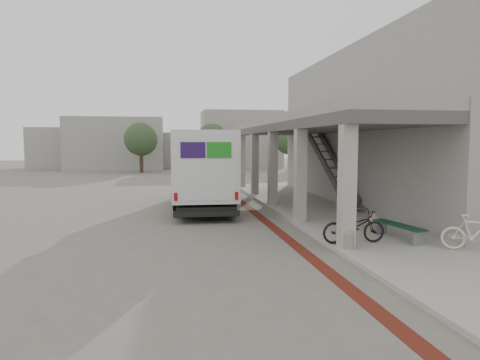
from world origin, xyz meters
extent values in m
plane|color=#635E55|center=(0.00, 0.00, 0.00)|extent=(120.00, 120.00, 0.00)
cube|color=#571B11|center=(1.00, 2.00, 0.01)|extent=(0.35, 40.00, 0.01)
cube|color=gray|center=(4.00, 0.00, 0.06)|extent=(4.40, 28.00, 0.12)
cube|color=gray|center=(7.35, 4.50, 3.50)|extent=(4.30, 17.00, 7.00)
cube|color=#4C4B48|center=(3.60, 4.50, 3.50)|extent=(3.40, 16.90, 0.35)
cube|color=gray|center=(3.60, 4.50, 3.85)|extent=(3.40, 16.90, 0.35)
cube|color=gray|center=(-8.00, 34.00, 2.75)|extent=(10.00, 6.00, 5.50)
cube|color=gray|center=(-1.00, 38.00, 2.00)|extent=(8.00, 6.00, 4.00)
cube|color=gray|center=(6.00, 36.00, 3.25)|extent=(9.00, 6.00, 6.50)
cube|color=gray|center=(-14.00, 37.00, 2.25)|extent=(7.00, 5.00, 4.50)
cylinder|color=#38281C|center=(-5.00, 28.00, 1.20)|extent=(0.36, 0.36, 2.40)
sphere|color=#293D23|center=(-5.00, 28.00, 3.20)|extent=(3.20, 3.20, 3.20)
cylinder|color=#38281C|center=(2.00, 30.00, 1.20)|extent=(0.36, 0.36, 2.40)
sphere|color=#293D23|center=(2.00, 30.00, 3.20)|extent=(3.20, 3.20, 3.20)
cylinder|color=#38281C|center=(10.00, 29.00, 1.20)|extent=(0.36, 0.36, 2.40)
sphere|color=#293D23|center=(10.00, 29.00, 3.20)|extent=(3.20, 3.20, 3.20)
cube|color=black|center=(-1.01, 4.65, 0.41)|extent=(2.43, 7.21, 0.31)
cube|color=silver|center=(-1.05, 3.74, 1.99)|extent=(2.66, 5.39, 2.65)
cube|color=silver|center=(-0.90, 7.25, 1.83)|extent=(2.52, 2.03, 2.34)
cube|color=silver|center=(-0.86, 8.32, 0.97)|extent=(2.26, 0.70, 0.82)
cube|color=black|center=(-0.87, 8.06, 2.39)|extent=(2.26, 0.59, 1.07)
cube|color=black|center=(-1.16, 0.99, 0.36)|extent=(2.35, 0.35, 0.18)
cube|color=#2A1150|center=(-2.24, 4.50, 2.45)|extent=(0.08, 1.43, 0.76)
cube|color=#1D861F|center=(-2.31, 2.97, 2.45)|extent=(0.08, 1.43, 0.76)
cube|color=#2A1150|center=(-1.61, 1.08, 2.60)|extent=(0.87, 0.07, 0.56)
cube|color=#1D861F|center=(-0.70, 1.04, 2.60)|extent=(0.87, 0.07, 0.56)
cylinder|color=black|center=(-1.97, 7.34, 0.46)|extent=(0.32, 0.93, 0.92)
cylinder|color=black|center=(0.17, 7.26, 0.46)|extent=(0.32, 0.93, 0.92)
cylinder|color=black|center=(-2.16, 2.66, 0.46)|extent=(0.32, 0.93, 0.92)
cylinder|color=black|center=(-0.02, 2.57, 0.46)|extent=(0.32, 0.93, 0.92)
cube|color=slate|center=(4.09, -3.64, 0.31)|extent=(0.40, 0.15, 0.39)
cube|color=slate|center=(3.81, -2.13, 0.31)|extent=(0.40, 0.15, 0.39)
cube|color=#113322|center=(3.81, -2.91, 0.53)|extent=(0.44, 1.83, 0.05)
cube|color=#113322|center=(3.95, -2.88, 0.53)|extent=(0.44, 1.83, 0.05)
cube|color=#113322|center=(4.09, -2.86, 0.53)|extent=(0.44, 1.83, 0.05)
cylinder|color=gray|center=(2.10, -3.59, 0.30)|extent=(0.36, 0.36, 0.36)
sphere|color=gray|center=(2.10, -3.59, 0.48)|extent=(0.36, 0.36, 0.36)
cylinder|color=gray|center=(3.86, -1.52, 0.30)|extent=(0.35, 0.35, 0.35)
sphere|color=gray|center=(3.86, -1.52, 0.47)|extent=(0.35, 0.35, 0.35)
cube|color=slate|center=(5.00, 3.41, 0.59)|extent=(0.51, 0.63, 0.94)
imported|color=black|center=(2.50, -3.08, 0.58)|extent=(1.76, 0.67, 0.92)
imported|color=beige|center=(5.10, -4.46, 0.58)|extent=(1.51, 1.26, 0.93)
camera|label=1|loc=(-2.47, -13.90, 2.86)|focal=32.00mm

